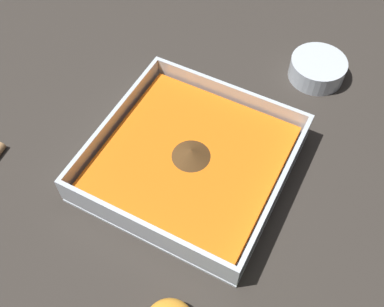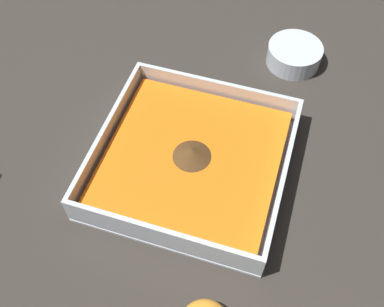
{
  "view_description": "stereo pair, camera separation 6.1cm",
  "coord_description": "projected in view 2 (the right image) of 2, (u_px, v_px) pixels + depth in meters",
  "views": [
    {
      "loc": [
        -0.33,
        -0.15,
        0.52
      ],
      "look_at": [
        -0.03,
        0.01,
        0.02
      ],
      "focal_mm": 42.0,
      "sensor_mm": 36.0,
      "label": 1
    },
    {
      "loc": [
        -0.36,
        -0.09,
        0.52
      ],
      "look_at": [
        -0.03,
        0.01,
        0.02
      ],
      "focal_mm": 42.0,
      "sensor_mm": 36.0,
      "label": 2
    }
  ],
  "objects": [
    {
      "name": "square_dish",
      "position": [
        192.0,
        161.0,
        0.61
      ],
      "size": [
        0.25,
        0.25,
        0.05
      ],
      "color": "silver",
      "rests_on": "ground_plane"
    },
    {
      "name": "spice_bowl",
      "position": [
        294.0,
        55.0,
        0.73
      ],
      "size": [
        0.09,
        0.09,
        0.03
      ],
      "color": "silver",
      "rests_on": "ground_plane"
    },
    {
      "name": "ground_plane",
      "position": [
        205.0,
        151.0,
        0.64
      ],
      "size": [
        4.0,
        4.0,
        0.0
      ],
      "primitive_type": "plane",
      "color": "#332D28"
    }
  ]
}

